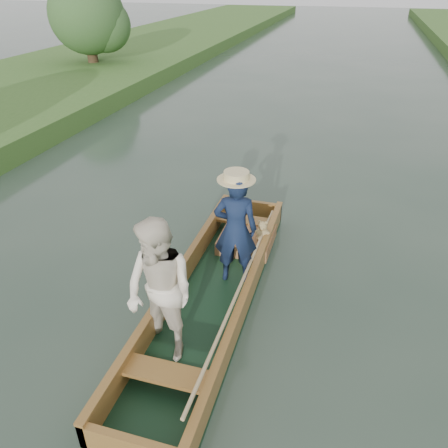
# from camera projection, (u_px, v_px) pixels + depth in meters

# --- Properties ---
(ground) EXTENTS (120.00, 120.00, 0.00)m
(ground) POSITION_uv_depth(u_px,v_px,m) (212.00, 302.00, 6.22)
(ground) COLOR #283D30
(ground) RESTS_ON ground
(trees_far) EXTENTS (22.77, 6.34, 4.22)m
(trees_far) POSITION_uv_depth(u_px,v_px,m) (374.00, 33.00, 14.05)
(trees_far) COLOR #47331E
(trees_far) RESTS_ON ground
(punt) EXTENTS (1.35, 5.00, 1.88)m
(punt) POSITION_uv_depth(u_px,v_px,m) (201.00, 275.00, 5.68)
(punt) COLOR black
(punt) RESTS_ON ground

